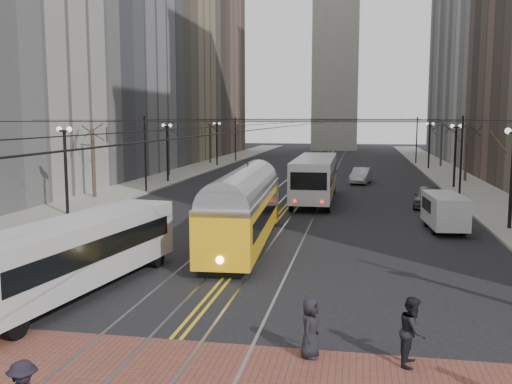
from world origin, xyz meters
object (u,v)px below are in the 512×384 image
at_px(transit_bus, 76,257).
at_px(rear_bus, 315,179).
at_px(sedan_silver, 361,176).
at_px(cargo_van, 444,213).
at_px(pedestrian_a, 310,328).
at_px(sedan_grey, 428,197).
at_px(streetcar, 244,216).
at_px(pedestrian_c, 413,331).

bearing_deg(transit_bus, rear_bus, 83.27).
xyz_separation_m(transit_bus, sedan_silver, (10.30, 38.18, -0.60)).
bearing_deg(rear_bus, transit_bus, -105.54).
distance_m(cargo_van, pedestrian_a, 19.71).
distance_m(cargo_van, sedan_grey, 8.88).
distance_m(sedan_grey, pedestrian_a, 28.31).
relative_size(streetcar, pedestrian_c, 7.09).
height_order(sedan_grey, pedestrian_c, pedestrian_c).
height_order(pedestrian_a, pedestrian_c, pedestrian_c).
bearing_deg(sedan_silver, rear_bus, -95.61).
height_order(sedan_silver, pedestrian_a, pedestrian_a).
relative_size(sedan_silver, pedestrian_a, 2.87).
bearing_deg(cargo_van, sedan_grey, 85.33).
relative_size(rear_bus, pedestrian_a, 8.03).
bearing_deg(sedan_silver, transit_bus, -95.38).
distance_m(transit_bus, streetcar, 9.86).
bearing_deg(rear_bus, sedan_silver, 74.10).
height_order(rear_bus, sedan_silver, rear_bus).
height_order(transit_bus, rear_bus, rear_bus).
xyz_separation_m(cargo_van, sedan_grey, (0.07, 8.88, -0.28)).
bearing_deg(pedestrian_a, rear_bus, 15.85).
distance_m(pedestrian_a, pedestrian_c, 2.67).
xyz_separation_m(sedan_grey, pedestrian_c, (-3.44, -27.64, 0.15)).
height_order(cargo_van, sedan_grey, cargo_van).
distance_m(cargo_van, sedan_silver, 23.97).
bearing_deg(streetcar, transit_bus, -120.07).
height_order(cargo_van, pedestrian_c, cargo_van).
height_order(transit_bus, streetcar, streetcar).
distance_m(rear_bus, pedestrian_a, 29.40).
height_order(sedan_grey, pedestrian_a, pedestrian_a).
height_order(transit_bus, pedestrian_c, transit_bus).
distance_m(transit_bus, rear_bus, 26.10).
distance_m(transit_bus, pedestrian_a, 9.82).
relative_size(rear_bus, sedan_silver, 2.80).
height_order(streetcar, cargo_van, streetcar).
xyz_separation_m(transit_bus, pedestrian_a, (8.91, -4.09, -0.55)).
distance_m(streetcar, pedestrian_a, 13.66).
bearing_deg(transit_bus, streetcar, 71.43).
distance_m(sedan_grey, pedestrian_c, 27.85).
height_order(rear_bus, pedestrian_c, rear_bus).
relative_size(cargo_van, sedan_grey, 1.05).
relative_size(transit_bus, sedan_grey, 2.42).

